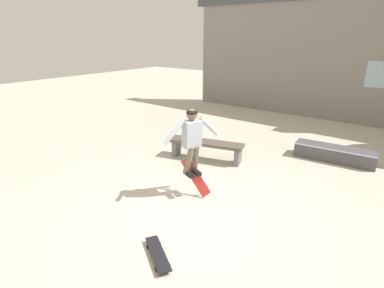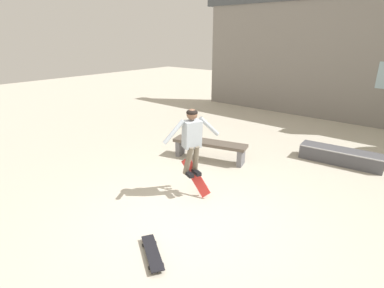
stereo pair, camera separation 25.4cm
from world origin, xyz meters
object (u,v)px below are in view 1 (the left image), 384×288
Objects in this scene: skate_ledge at (334,154)px; park_bench at (206,146)px; skater at (192,137)px; skateboard_flipping at (196,177)px; skateboard_resting at (158,253)px.

park_bench is at bearing -148.98° from skate_ledge.
skateboard_flipping is (0.03, 0.09, -0.89)m from skater.
park_bench reaches higher than skateboard_resting.
park_bench is at bearing 121.79° from skateboard_flipping.
skateboard_flipping is 0.93× the size of skateboard_resting.
skate_ledge is at bearing 109.75° from skateboard_resting.
skate_ledge is 4.10m from skateboard_flipping.
skater reaches higher than skate_ledge.
skate_ledge is 5.65m from skateboard_resting.
skater reaches higher than park_bench.
skateboard_flipping reaches higher than skate_ledge.
skateboard_flipping is at bearing -77.25° from park_bench.
skateboard_resting is at bearing -81.29° from park_bench.
skate_ledge reaches higher than skateboard_resting.
skater is at bearing 143.52° from skateboard_resting.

